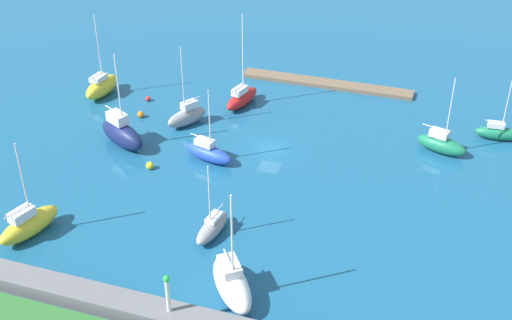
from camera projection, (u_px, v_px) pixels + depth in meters
The scene contains 17 objects.
water at pixel (269, 149), 79.07m from camera, with size 160.00×160.00×0.00m, color #19567F.
pier_dock at pixel (326, 84), 93.56m from camera, with size 23.99×2.41×0.53m, color brown.
breakwater at pixel (164, 316), 55.21m from camera, with size 68.35×2.50×1.42m, color slate.
harbor_beacon at pixel (167, 291), 53.56m from camera, with size 0.56×0.56×3.73m.
sailboat_gray_along_channel at pixel (187, 116), 83.51m from camera, with size 4.44×5.80×10.44m.
sailboat_yellow_lone_north at pixel (29, 224), 64.71m from camera, with size 4.00×7.15×10.12m.
sailboat_green_by_breakwater at pixel (441, 144), 77.94m from camera, with size 6.29×3.87×9.54m.
sailboat_navy_near_pier at pixel (122, 133), 78.95m from camera, with size 7.65×5.60×11.69m.
sailboat_white_outer_mooring at pixel (232, 283), 57.66m from camera, with size 6.52×7.44×10.76m.
sailboat_red_east_end at pixel (242, 98), 87.92m from camera, with size 3.42×6.86×12.39m.
sailboat_blue_west_end at pixel (208, 152), 76.42m from camera, with size 6.54×3.54×8.96m.
sailboat_gray_mid_basin at pixel (212, 227), 65.00m from camera, with size 2.37×5.69×8.05m.
sailboat_yellow_center_basin at pixel (102, 86), 90.39m from camera, with size 2.95×6.77×11.25m.
sailboat_green_lone_south at pixel (498, 132), 80.54m from camera, with size 5.55×2.13×9.15m.
mooring_buoy_orange at pixel (141, 114), 85.49m from camera, with size 0.85×0.85×0.85m, color orange.
mooring_buoy_yellow at pixel (150, 166), 75.20m from camera, with size 0.88×0.88×0.88m, color yellow.
mooring_buoy_red at pixel (148, 99), 89.46m from camera, with size 0.67×0.67×0.67m, color red.
Camera 1 is at (-19.68, 64.83, 40.83)m, focal length 47.19 mm.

